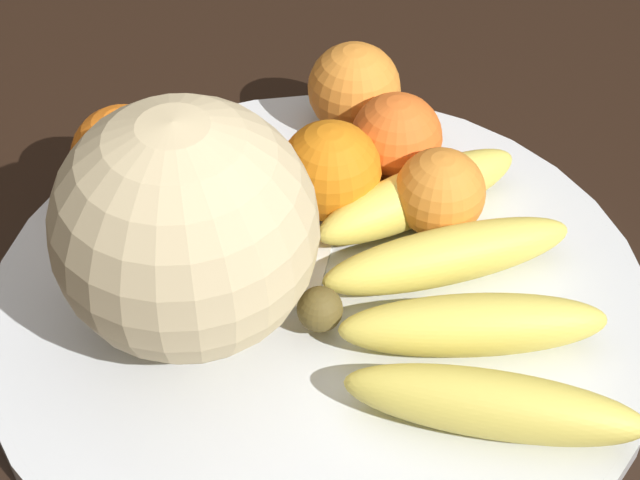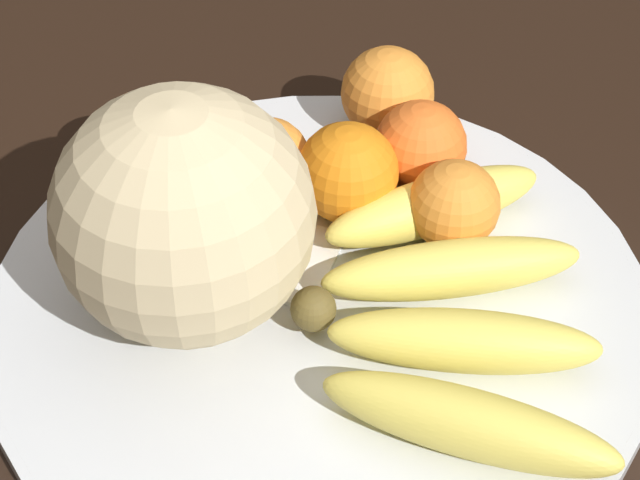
# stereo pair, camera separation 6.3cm
# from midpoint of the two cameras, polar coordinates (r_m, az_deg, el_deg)

# --- Properties ---
(kitchen_table) EXTENTS (1.66, 0.88, 0.72)m
(kitchen_table) POSITION_cam_midpoint_polar(r_m,az_deg,el_deg) (0.76, 0.97, -7.30)
(kitchen_table) COLOR black
(kitchen_table) RESTS_ON ground_plane
(fruit_bowl) EXTENTS (0.42, 0.42, 0.02)m
(fruit_bowl) POSITION_cam_midpoint_polar(r_m,az_deg,el_deg) (0.67, 2.69, -3.60)
(fruit_bowl) COLOR silver
(fruit_bowl) RESTS_ON kitchen_table
(melon) EXTENTS (0.15, 0.15, 0.15)m
(melon) POSITION_cam_midpoint_polar(r_m,az_deg,el_deg) (0.61, -4.36, 1.15)
(melon) COLOR beige
(melon) RESTS_ON fruit_bowl
(banana_bunch) EXTENTS (0.26, 0.20, 0.04)m
(banana_bunch) POSITION_cam_midpoint_polar(r_m,az_deg,el_deg) (0.65, 9.80, -3.68)
(banana_bunch) COLOR brown
(banana_bunch) RESTS_ON fruit_bowl
(orange_front_left) EXTENTS (0.06, 0.06, 0.06)m
(orange_front_left) POSITION_cam_midpoint_polar(r_m,az_deg,el_deg) (0.72, -0.28, 4.19)
(orange_front_left) COLOR orange
(orange_front_left) RESTS_ON fruit_bowl
(orange_front_right) EXTENTS (0.07, 0.07, 0.07)m
(orange_front_right) POSITION_cam_midpoint_polar(r_m,az_deg,el_deg) (0.77, 5.99, 7.72)
(orange_front_right) COLOR orange
(orange_front_right) RESTS_ON fruit_bowl
(orange_mid_center) EXTENTS (0.07, 0.07, 0.07)m
(orange_mid_center) POSITION_cam_midpoint_polar(r_m,az_deg,el_deg) (0.70, 4.06, 3.50)
(orange_mid_center) COLOR orange
(orange_mid_center) RESTS_ON fruit_bowl
(orange_back_left) EXTENTS (0.06, 0.06, 0.06)m
(orange_back_left) POSITION_cam_midpoint_polar(r_m,az_deg,el_deg) (0.73, 7.87, 4.89)
(orange_back_left) COLOR orange
(orange_back_left) RESTS_ON fruit_bowl
(orange_back_right) EXTENTS (0.07, 0.07, 0.07)m
(orange_back_right) POSITION_cam_midpoint_polar(r_m,az_deg,el_deg) (0.73, -6.66, 5.14)
(orange_back_right) COLOR orange
(orange_back_right) RESTS_ON fruit_bowl
(orange_top_small) EXTENTS (0.06, 0.06, 0.06)m
(orange_top_small) POSITION_cam_midpoint_polar(r_m,az_deg,el_deg) (0.70, 9.62, 1.97)
(orange_top_small) COLOR orange
(orange_top_small) RESTS_ON fruit_bowl
(produce_tag) EXTENTS (0.07, 0.06, 0.00)m
(produce_tag) POSITION_cam_midpoint_polar(r_m,az_deg,el_deg) (0.69, 2.25, -1.37)
(produce_tag) COLOR white
(produce_tag) RESTS_ON fruit_bowl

